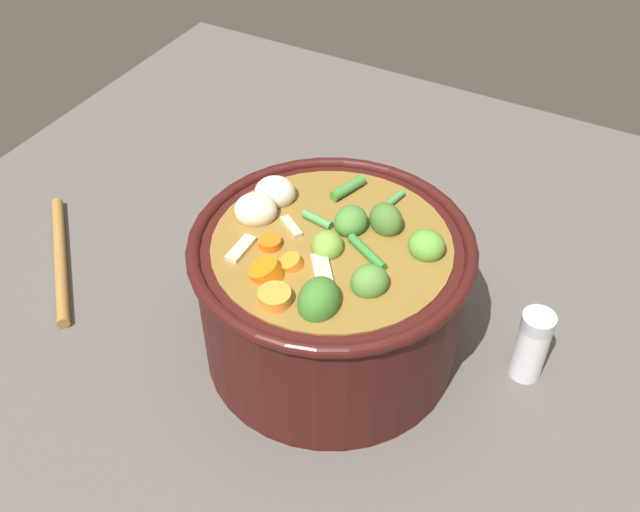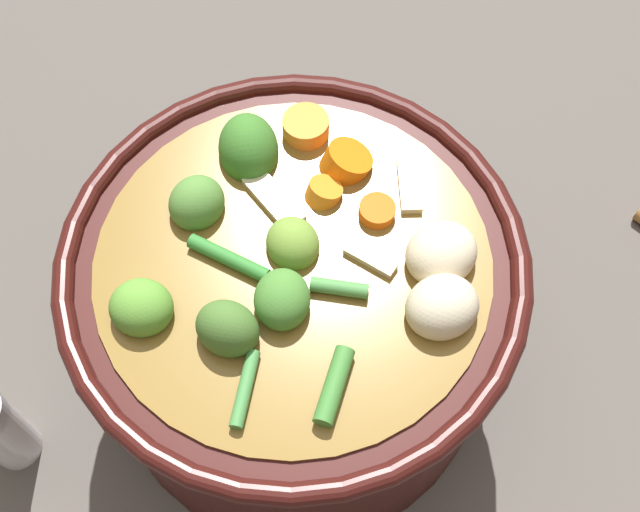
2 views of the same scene
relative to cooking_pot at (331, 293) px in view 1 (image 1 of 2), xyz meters
name	(u,v)px [view 1 (image 1 of 2)]	position (x,y,z in m)	size (l,w,h in m)	color
ground_plane	(330,346)	(0.00, 0.00, -0.08)	(1.10, 1.10, 0.00)	#514C47
cooking_pot	(331,293)	(0.00, 0.00, 0.00)	(0.26, 0.26, 0.17)	#38110F
salt_shaker	(532,345)	(0.06, -0.19, -0.04)	(0.03, 0.03, 0.08)	silver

